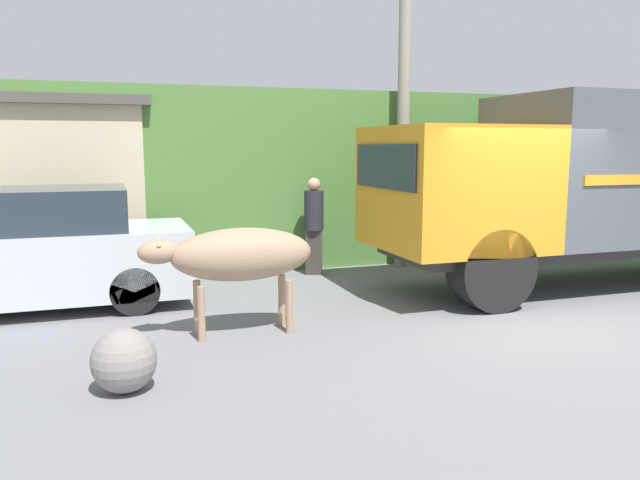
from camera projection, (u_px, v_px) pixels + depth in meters
ground_plane at (528, 314)px, 8.47m from camera, size 60.00×60.00×0.00m
hillside_embankment at (344, 172)px, 14.89m from camera, size 32.00×6.26×3.28m
building_backdrop at (11, 187)px, 10.85m from camera, size 4.67×2.70×3.09m
cargo_truck at (603, 179)px, 10.09m from camera, size 7.44×2.32×3.05m
brown_cow at (238, 256)px, 7.47m from camera, size 2.08×0.64×1.30m
parked_suv at (34, 251)px, 8.67m from camera, size 4.27×1.81×1.69m
pedestrian_on_hill at (314, 222)px, 11.01m from camera, size 0.44×0.44×1.72m
utility_pole at (404, 74)px, 11.37m from camera, size 0.90×0.23×6.92m
roadside_rock at (124, 360)px, 5.76m from camera, size 0.60×0.60×0.60m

